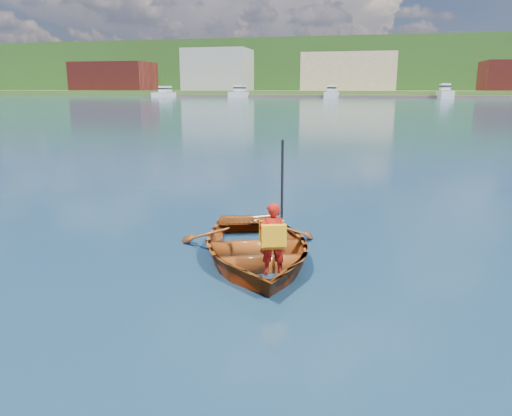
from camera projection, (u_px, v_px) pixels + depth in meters
ground at (179, 248)px, 8.47m from camera, size 600.00×600.00×0.00m
rowboat at (255, 247)px, 7.86m from camera, size 3.47×4.08×0.72m
child_paddler at (273, 238)px, 6.90m from camera, size 0.44×0.43×1.87m
shoreline at (367, 72)px, 230.36m from camera, size 400.00×140.00×22.00m
dock at (399, 96)px, 146.36m from camera, size 160.02×10.90×0.80m
waterfront_buildings at (340, 73)px, 164.75m from camera, size 202.00×16.00×14.00m
marina_yachts at (389, 93)px, 142.37m from camera, size 139.10×12.88×4.30m
hillside_trees at (302, 55)px, 237.46m from camera, size 278.41×79.24×25.63m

